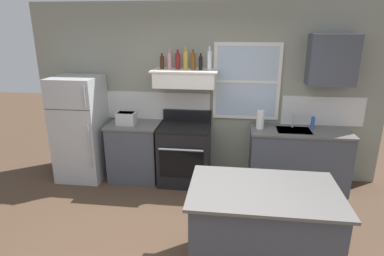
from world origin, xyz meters
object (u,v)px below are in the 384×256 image
(bottle_rose_pink, at_px, (170,60))
(bottle_red_label_wine, at_px, (178,61))
(toaster, at_px, (126,118))
(bottle_amber_wine, at_px, (193,61))
(bottle_clear_tall, at_px, (209,60))
(stove_range, at_px, (185,154))
(bottle_brown_stout, at_px, (162,62))
(dish_soap_bottle, at_px, (313,123))
(kitchen_island, at_px, (261,231))
(bottle_champagne_gold_foil, at_px, (186,60))
(refrigerator, at_px, (81,128))
(bottle_balsamic_dark, at_px, (201,63))
(paper_towel_roll, at_px, (260,120))

(bottle_rose_pink, bearing_deg, bottle_red_label_wine, -13.74)
(toaster, relative_size, bottle_rose_pink, 1.01)
(bottle_amber_wine, bearing_deg, bottle_clear_tall, -1.66)
(stove_range, height_order, bottle_rose_pink, bottle_rose_pink)
(bottle_clear_tall, bearing_deg, bottle_brown_stout, 178.78)
(bottle_brown_stout, relative_size, bottle_rose_pink, 0.78)
(bottle_amber_wine, height_order, bottle_clear_tall, bottle_clear_tall)
(dish_soap_bottle, height_order, kitchen_island, dish_soap_bottle)
(stove_range, height_order, bottle_clear_tall, bottle_clear_tall)
(bottle_champagne_gold_foil, height_order, kitchen_island, bottle_champagne_gold_foil)
(bottle_red_label_wine, bearing_deg, bottle_champagne_gold_foil, 13.67)
(bottle_brown_stout, bearing_deg, refrigerator, -174.23)
(bottle_champagne_gold_foil, bearing_deg, toaster, -169.67)
(bottle_rose_pink, relative_size, bottle_clear_tall, 0.89)
(bottle_rose_pink, height_order, bottle_balsamic_dark, bottle_rose_pink)
(refrigerator, distance_m, paper_towel_roll, 2.77)
(bottle_rose_pink, xyz_separation_m, paper_towel_roll, (1.35, -0.11, -0.82))
(bottle_brown_stout, bearing_deg, bottle_red_label_wine, 0.64)
(bottle_red_label_wine, bearing_deg, bottle_brown_stout, -179.36)
(bottle_champagne_gold_foil, bearing_deg, bottle_red_label_wine, -166.33)
(refrigerator, xyz_separation_m, bottle_brown_stout, (1.31, 0.13, 1.03))
(bottle_champagne_gold_foil, relative_size, bottle_clear_tall, 0.96)
(stove_range, distance_m, dish_soap_bottle, 1.96)
(refrigerator, relative_size, bottle_clear_tall, 4.88)
(toaster, height_order, bottle_brown_stout, bottle_brown_stout)
(stove_range, bearing_deg, bottle_amber_wine, 41.08)
(bottle_champagne_gold_foil, bearing_deg, dish_soap_bottle, -0.06)
(refrigerator, xyz_separation_m, bottle_rose_pink, (1.41, 0.17, 1.06))
(refrigerator, bearing_deg, paper_towel_roll, 1.25)
(bottle_clear_tall, relative_size, dish_soap_bottle, 1.85)
(bottle_amber_wine, height_order, dish_soap_bottle, bottle_amber_wine)
(refrigerator, bearing_deg, bottle_rose_pink, 6.71)
(bottle_clear_tall, xyz_separation_m, dish_soap_bottle, (1.53, 0.04, -0.89))
(bottle_brown_stout, xyz_separation_m, bottle_champagne_gold_foil, (0.35, 0.03, 0.04))
(refrigerator, relative_size, stove_range, 1.49)
(bottle_red_label_wine, height_order, bottle_champagne_gold_foil, bottle_champagne_gold_foil)
(toaster, xyz_separation_m, bottle_red_label_wine, (0.78, 0.14, 0.85))
(bottle_rose_pink, bearing_deg, stove_range, -31.10)
(stove_range, height_order, bottle_amber_wine, bottle_amber_wine)
(toaster, distance_m, dish_soap_bottle, 2.78)
(refrigerator, height_order, bottle_red_label_wine, bottle_red_label_wine)
(stove_range, height_order, bottle_balsamic_dark, bottle_balsamic_dark)
(toaster, distance_m, bottle_amber_wine, 1.33)
(stove_range, xyz_separation_m, paper_towel_roll, (1.11, 0.04, 0.58))
(bottle_amber_wine, xyz_separation_m, dish_soap_bottle, (1.76, 0.04, -0.87))
(bottle_champagne_gold_foil, relative_size, kitchen_island, 0.23)
(bottle_brown_stout, height_order, bottle_amber_wine, bottle_amber_wine)
(bottle_brown_stout, height_order, bottle_rose_pink, bottle_rose_pink)
(bottle_brown_stout, xyz_separation_m, bottle_amber_wine, (0.46, -0.01, 0.03))
(stove_range, bearing_deg, bottle_clear_tall, 14.99)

